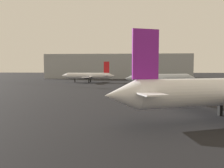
{
  "coord_description": "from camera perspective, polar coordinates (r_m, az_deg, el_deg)",
  "views": [
    {
      "loc": [
        2.67,
        -6.28,
        6.55
      ],
      "look_at": [
        -1.03,
        45.95,
        2.7
      ],
      "focal_mm": 35.0,
      "sensor_mm": 36.0,
      "label": 1
    }
  ],
  "objects": [
    {
      "name": "airplane_far_right",
      "position": [
        98.65,
        -6.23,
        2.16
      ],
      "size": [
        24.66,
        17.87,
        9.38
      ],
      "rotation": [
        0.0,
        0.0,
        3.07
      ],
      "color": "white",
      "rests_on": "ground_plane"
    },
    {
      "name": "airplane_far_left",
      "position": [
        78.62,
        12.66,
        1.46
      ],
      "size": [
        26.61,
        22.08,
        9.04
      ],
      "rotation": [
        0.0,
        0.0,
        0.29
      ],
      "color": "#B2BCCC",
      "rests_on": "ground_plane"
    },
    {
      "name": "terminal_building",
      "position": [
        144.55,
        1.56,
        4.59
      ],
      "size": [
        89.88,
        26.84,
        15.09
      ],
      "primitive_type": "cube",
      "color": "#999EA3",
      "rests_on": "ground_plane"
    }
  ]
}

